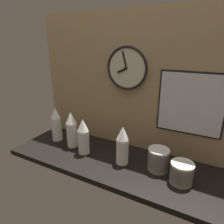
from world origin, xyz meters
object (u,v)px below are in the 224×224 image
Objects in this scene: wall_clock at (127,68)px; cup_stack_far_left at (56,124)px; cup_stack_left at (72,129)px; menu_board at (190,104)px; cup_stack_center_left at (83,136)px; bowl_stack_far_right at (182,172)px; cup_stack_center_right at (122,145)px; bowl_stack_right at (158,159)px.

cup_stack_far_left is at bearing -161.61° from wall_clock.
cup_stack_far_left and cup_stack_left have the same top height.
menu_board is at bearing 14.98° from cup_stack_left.
wall_clock is 51.93cm from menu_board.
wall_clock is (23.29, 26.58, 49.98)cm from cup_stack_center_left.
bowl_stack_far_right is at bearing -28.34° from wall_clock.
cup_stack_center_right is 1.82× the size of bowl_stack_right.
bowl_stack_right is at bearing -31.45° from wall_clock.
cup_stack_far_left is at bearing 174.96° from cup_stack_center_right.
cup_stack_left is at bearing 176.65° from bowl_stack_far_right.
cup_stack_far_left is 1.93× the size of bowl_stack_right.
cup_stack_center_left is at bearing -177.22° from cup_stack_center_right.
cup_stack_center_left is 32.50cm from cup_stack_center_right.
bowl_stack_far_right is at bearing -3.35° from cup_stack_left.
bowl_stack_right is at bearing 5.79° from cup_stack_center_left.
cup_stack_left is 15.64cm from cup_stack_center_left.
bowl_stack_far_right is 80.79cm from wall_clock.
wall_clock is (-33.97, 20.78, 56.06)cm from bowl_stack_right.
menu_board reaches higher than cup_stack_center_right.
bowl_stack_right is at bearing -1.03° from cup_stack_far_left.
cup_stack_left is 72.54cm from bowl_stack_right.
cup_stack_center_right is at bearing -69.86° from wall_clock.
menu_board is (13.36, 21.66, 34.73)cm from bowl_stack_right.
cup_stack_left is at bearing -179.03° from bowl_stack_right.
cup_stack_far_left is 78.03cm from wall_clock.
bowl_stack_far_right is (73.69, -0.60, -7.01)cm from cup_stack_center_left.
cup_stack_left is 92.84cm from menu_board.
wall_clock reaches higher than bowl_stack_right.
cup_stack_left is 1.06× the size of cup_stack_center_left.
menu_board is at bearing 21.25° from cup_stack_center_left.
wall_clock is (-50.40, 27.18, 56.99)cm from bowl_stack_far_right.
wall_clock is at bearing 148.55° from bowl_stack_right.
cup_stack_center_right is at bearing -3.63° from cup_stack_left.
cup_stack_far_left reaches higher than cup_stack_center_right.
bowl_stack_far_right is (16.42, -6.41, -0.94)cm from bowl_stack_right.
bowl_stack_right is (57.27, 5.81, -6.07)cm from cup_stack_center_left.
cup_stack_center_right is 41.88cm from bowl_stack_far_right.
cup_stack_center_right reaches higher than bowl_stack_far_right.
cup_stack_center_left reaches higher than bowl_stack_far_right.
cup_stack_left is 1.93× the size of bowl_stack_right.
menu_board is at bearing 34.16° from cup_stack_center_right.
cup_stack_center_left is (34.22, -7.46, -0.84)cm from cup_stack_far_left.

